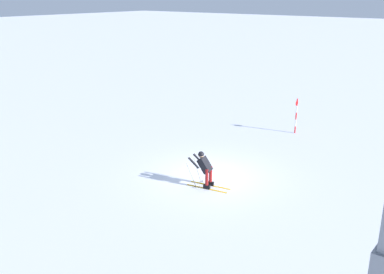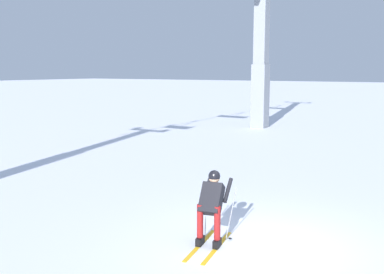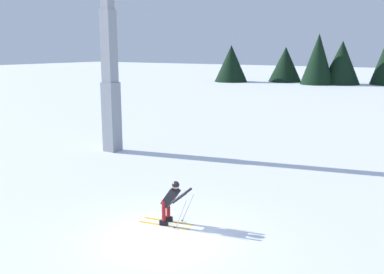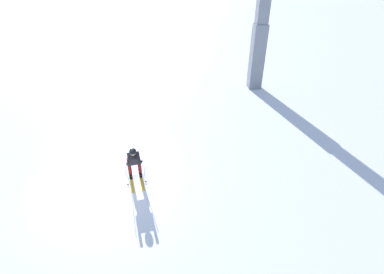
{
  "view_description": "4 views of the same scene",
  "coord_description": "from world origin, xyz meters",
  "views": [
    {
      "loc": [
        -10.17,
        14.25,
        7.6
      ],
      "look_at": [
        -0.48,
        1.92,
        2.4
      ],
      "focal_mm": 40.87,
      "sensor_mm": 36.0,
      "label": 1
    },
    {
      "loc": [
        -8.17,
        -3.35,
        3.54
      ],
      "look_at": [
        -0.39,
        1.48,
        2.17
      ],
      "focal_mm": 42.28,
      "sensor_mm": 36.0,
      "label": 2
    },
    {
      "loc": [
        7.24,
        -9.82,
        5.68
      ],
      "look_at": [
        -0.41,
        2.27,
        2.72
      ],
      "focal_mm": 40.04,
      "sensor_mm": 36.0,
      "label": 3
    },
    {
      "loc": [
        7.92,
        2.48,
        6.92
      ],
      "look_at": [
        -0.24,
        3.07,
        1.88
      ],
      "focal_mm": 26.6,
      "sensor_mm": 36.0,
      "label": 4
    }
  ],
  "objects": [
    {
      "name": "skier_carving_main",
      "position": [
        -0.4,
        0.99,
        0.87
      ],
      "size": [
        1.84,
        0.9,
        1.65
      ],
      "color": "yellow",
      "rests_on": "ground_plane"
    },
    {
      "name": "tree_line_ridge",
      "position": [
        -11.95,
        61.85,
        3.73
      ],
      "size": [
        33.88,
        13.41,
        9.07
      ],
      "color": "black",
      "rests_on": "ground_plane"
    },
    {
      "name": "ground_plane",
      "position": [
        0.0,
        0.0,
        0.0
      ],
      "size": [
        260.0,
        260.0,
        0.0
      ],
      "primitive_type": "plane",
      "color": "white"
    },
    {
      "name": "lift_tower_near",
      "position": [
        -9.16,
        7.72,
        5.04
      ],
      "size": [
        0.78,
        2.51,
        12.16
      ],
      "color": "gray",
      "rests_on": "ground_plane"
    }
  ]
}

